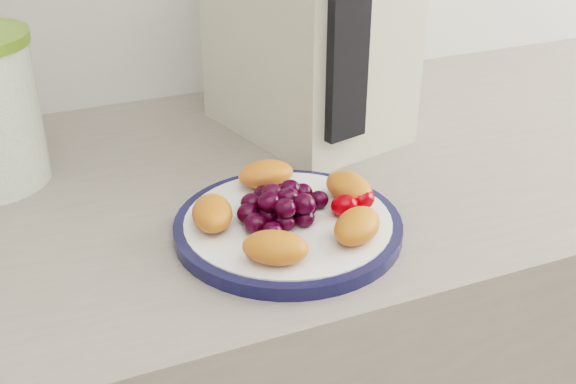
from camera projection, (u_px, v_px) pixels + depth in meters
name	position (u px, v px, depth m)	size (l,w,h in m)	color
plate_rim	(288.00, 227.00, 0.77)	(0.24, 0.24, 0.01)	#12163B
plate_face	(288.00, 226.00, 0.77)	(0.22, 0.22, 0.02)	white
appliance_body	(308.00, 17.00, 0.94)	(0.18, 0.25, 0.32)	beige
appliance_panel	(347.00, 43.00, 0.83)	(0.05, 0.02, 0.23)	black
fruit_plate	(292.00, 207.00, 0.75)	(0.21, 0.20, 0.04)	#D05522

